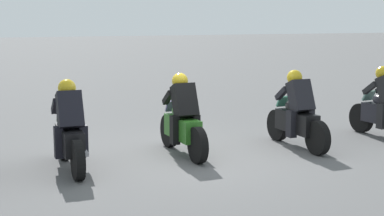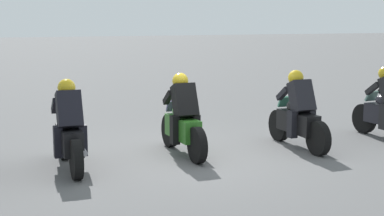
# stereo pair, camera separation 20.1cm
# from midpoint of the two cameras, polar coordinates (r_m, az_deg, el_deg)

# --- Properties ---
(ground_plane) EXTENTS (120.00, 120.00, 0.00)m
(ground_plane) POSITION_cam_midpoint_polar(r_m,az_deg,el_deg) (10.82, 0.31, -4.65)
(ground_plane) COLOR #535354
(rider_lane_b) EXTENTS (2.04, 0.55, 1.51)m
(rider_lane_b) POSITION_cam_midpoint_polar(r_m,az_deg,el_deg) (11.55, 10.77, -0.78)
(rider_lane_b) COLOR black
(rider_lane_b) RESTS_ON ground_plane
(rider_lane_c) EXTENTS (2.04, 0.55, 1.51)m
(rider_lane_c) POSITION_cam_midpoint_polar(r_m,az_deg,el_deg) (10.79, -0.36, -1.31)
(rider_lane_c) COLOR black
(rider_lane_c) RESTS_ON ground_plane
(rider_lane_d) EXTENTS (2.04, 0.54, 1.51)m
(rider_lane_d) POSITION_cam_midpoint_polar(r_m,az_deg,el_deg) (9.99, -11.28, -2.33)
(rider_lane_d) COLOR black
(rider_lane_d) RESTS_ON ground_plane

